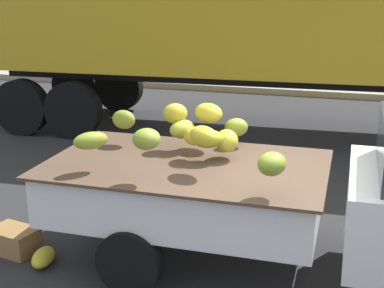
% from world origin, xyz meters
% --- Properties ---
extents(ground, '(220.00, 220.00, 0.00)m').
position_xyz_m(ground, '(0.00, 0.00, 0.00)').
color(ground, '#28282B').
extents(curb_strip, '(80.00, 0.80, 0.16)m').
position_xyz_m(curb_strip, '(0.00, 9.71, 0.08)').
color(curb_strip, gray).
rests_on(curb_strip, ground).
extents(semi_trailer, '(12.10, 3.11, 3.95)m').
position_xyz_m(semi_trailer, '(-1.32, 5.50, 2.54)').
color(semi_trailer, gold).
rests_on(semi_trailer, ground).
extents(fallen_banana_bunch_near_tailgate, '(0.29, 0.43, 0.17)m').
position_xyz_m(fallen_banana_bunch_near_tailgate, '(-2.75, -0.40, 0.09)').
color(fallen_banana_bunch_near_tailgate, gold).
rests_on(fallen_banana_bunch_near_tailgate, ground).
extents(produce_crate, '(0.58, 0.46, 0.27)m').
position_xyz_m(produce_crate, '(-3.21, -0.22, 0.14)').
color(produce_crate, olive).
rests_on(produce_crate, ground).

